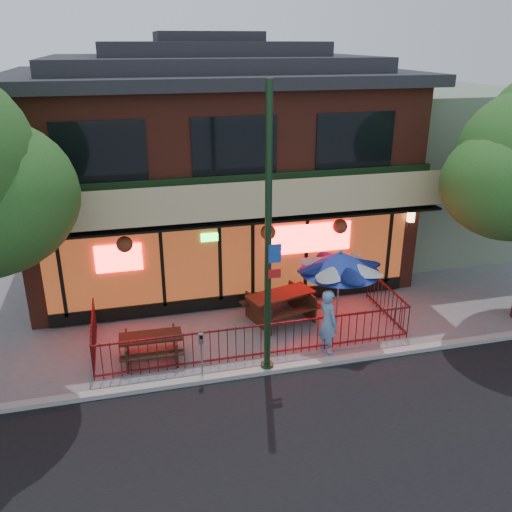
% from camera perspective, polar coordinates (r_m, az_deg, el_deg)
% --- Properties ---
extents(ground, '(80.00, 80.00, 0.00)m').
position_cam_1_polar(ground, '(14.24, 0.74, -11.05)').
color(ground, gray).
rests_on(ground, ground).
extents(curb, '(80.00, 0.25, 0.12)m').
position_cam_1_polar(curb, '(13.80, 1.28, -11.93)').
color(curb, '#999993').
rests_on(curb, ground).
extents(restaurant_building, '(12.96, 9.49, 8.05)m').
position_cam_1_polar(restaurant_building, '(19.26, -4.72, 10.96)').
color(restaurant_building, maroon).
rests_on(restaurant_building, ground).
extents(neighbor_building, '(6.00, 7.00, 6.00)m').
position_cam_1_polar(neighbor_building, '(23.22, 17.84, 9.02)').
color(neighbor_building, slate).
rests_on(neighbor_building, ground).
extents(patio_fence, '(8.44, 2.62, 1.00)m').
position_cam_1_polar(patio_fence, '(14.33, 0.23, -7.87)').
color(patio_fence, '#511113').
rests_on(patio_fence, ground).
extents(street_light, '(0.43, 0.32, 7.00)m').
position_cam_1_polar(street_light, '(12.44, 1.29, 0.24)').
color(street_light, '#153119').
rests_on(street_light, ground).
extents(picnic_table_left, '(1.63, 1.27, 0.68)m').
position_cam_1_polar(picnic_table_left, '(14.38, -10.99, -9.05)').
color(picnic_table_left, '#311D12').
rests_on(picnic_table_left, ground).
extents(picnic_table_right, '(2.31, 1.99, 0.84)m').
position_cam_1_polar(picnic_table_right, '(15.97, 2.61, -4.90)').
color(picnic_table_right, '#392114').
rests_on(picnic_table_right, ground).
extents(patio_umbrella, '(2.20, 2.20, 2.51)m').
position_cam_1_polar(patio_umbrella, '(14.79, 8.82, -0.62)').
color(patio_umbrella, gray).
rests_on(patio_umbrella, ground).
extents(pedestrian, '(0.58, 0.74, 1.78)m').
position_cam_1_polar(pedestrian, '(14.36, 7.56, -6.83)').
color(pedestrian, '#6598CA').
rests_on(pedestrian, ground).
extents(parking_meter_near, '(0.13, 0.11, 1.28)m').
position_cam_1_polar(parking_meter_near, '(13.17, -5.77, -9.69)').
color(parking_meter_near, gray).
rests_on(parking_meter_near, ground).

